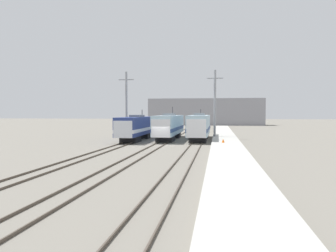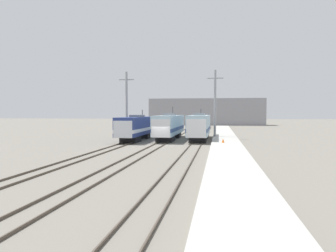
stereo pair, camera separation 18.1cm
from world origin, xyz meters
TOP-DOWN VIEW (x-y plane):
  - ground_plane at (0.00, 0.00)m, footprint 400.00×400.00m
  - rail_pair_far_left at (-5.01, 0.00)m, footprint 1.51×120.00m
  - rail_pair_center at (0.00, 0.00)m, footprint 1.51×120.00m
  - rail_pair_far_right at (5.01, 0.00)m, footprint 1.51×120.00m
  - locomotive_far_left at (-5.01, 6.24)m, footprint 2.97×16.39m
  - locomotive_center at (0.00, 8.36)m, footprint 3.00×17.23m
  - locomotive_far_right at (5.01, 8.46)m, footprint 3.09×16.90m
  - catenary_tower_left at (-8.15, 11.54)m, footprint 2.74×0.39m
  - catenary_tower_right at (7.47, 11.54)m, footprint 2.74×0.39m
  - platform at (9.14, 0.00)m, footprint 4.00×120.00m
  - traffic_cone at (8.70, -0.37)m, footprint 0.36×0.36m
  - depot_building at (3.60, 76.69)m, footprint 41.62×9.42m

SIDE VIEW (x-z plane):
  - ground_plane at x=0.00m, z-range 0.00..0.00m
  - rail_pair_far_left at x=-5.01m, z-range 0.00..0.15m
  - rail_pair_center at x=0.00m, z-range 0.00..0.15m
  - rail_pair_far_right at x=5.01m, z-range 0.00..0.15m
  - platform at x=9.14m, z-range 0.00..0.42m
  - traffic_cone at x=8.70m, z-range 0.42..0.99m
  - locomotive_far_left at x=-5.01m, z-range -0.37..4.62m
  - locomotive_center at x=0.00m, z-range -0.53..5.00m
  - locomotive_far_right at x=5.01m, z-range -0.31..4.82m
  - depot_building at x=3.60m, z-range 0.00..9.67m
  - catenary_tower_left at x=-8.15m, z-range 0.16..11.91m
  - catenary_tower_right at x=7.47m, z-range 0.16..11.91m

